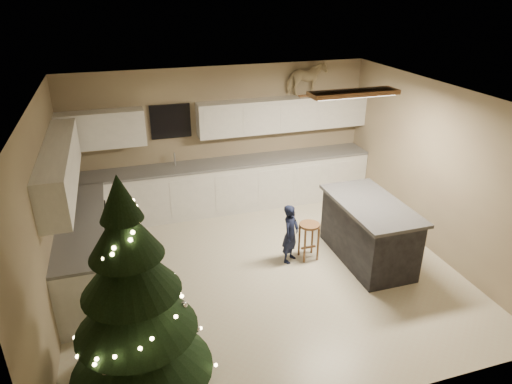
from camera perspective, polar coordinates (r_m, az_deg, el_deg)
ground_plane at (r=6.85m, az=0.89°, el=-9.95°), size 5.50×5.50×0.00m
room_shell at (r=6.04m, az=1.20°, el=3.88°), size 5.52×5.02×2.61m
cabinetry at (r=7.72m, az=-9.36°, el=0.36°), size 5.50×3.20×2.00m
island at (r=7.12m, az=13.87°, el=-4.76°), size 0.90×1.70×0.95m
bar_stool at (r=7.00m, az=6.66°, el=-5.04°), size 0.31×0.31×0.59m
christmas_tree at (r=4.74m, az=-14.92°, el=-14.00°), size 1.52×1.47×2.42m
toddler at (r=6.89m, az=4.34°, el=-5.22°), size 0.40×0.40×0.94m
rocking_horse at (r=8.52m, az=6.32°, el=13.87°), size 0.71×0.36×0.61m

